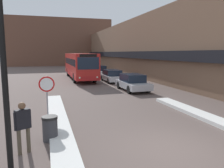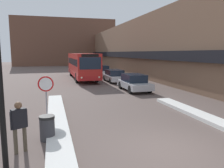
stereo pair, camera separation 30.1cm
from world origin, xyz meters
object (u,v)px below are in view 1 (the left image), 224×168
(parked_car_back, at_px, (99,71))
(pedestrian, at_px, (23,123))
(trash_bin, at_px, (50,128))
(parked_car_middle, at_px, (112,76))
(street_lamp, at_px, (11,9))
(parked_car_front, at_px, (133,82))
(stop_sign, at_px, (47,89))
(city_bus, at_px, (80,65))

(parked_car_back, height_order, pedestrian, pedestrian)
(pedestrian, height_order, trash_bin, pedestrian)
(parked_car_middle, distance_m, street_lamp, 19.66)
(parked_car_front, relative_size, stop_sign, 1.96)
(city_bus, relative_size, stop_sign, 5.67)
(stop_sign, bearing_deg, parked_car_front, 42.71)
(parked_car_back, bearing_deg, city_bus, -141.27)
(parked_car_front, height_order, parked_car_back, parked_car_back)
(city_bus, height_order, pedestrian, city_bus)
(city_bus, height_order, parked_car_middle, city_bus)
(parked_car_front, distance_m, trash_bin, 11.89)
(city_bus, bearing_deg, stop_sign, -103.65)
(city_bus, height_order, parked_car_back, city_bus)
(parked_car_middle, xyz_separation_m, parked_car_back, (0.00, 6.52, 0.06))
(parked_car_back, bearing_deg, street_lamp, -108.57)
(parked_car_middle, distance_m, parked_car_back, 6.52)
(pedestrian, bearing_deg, parked_car_front, 25.31)
(parked_car_middle, bearing_deg, city_bus, 128.56)
(parked_car_front, xyz_separation_m, parked_car_middle, (-0.00, 6.18, -0.04))
(pedestrian, distance_m, trash_bin, 1.34)
(pedestrian, bearing_deg, city_bus, 49.88)
(street_lamp, height_order, trash_bin, street_lamp)
(parked_car_middle, bearing_deg, parked_car_back, 90.00)
(parked_car_middle, distance_m, stop_sign, 14.83)
(city_bus, relative_size, parked_car_middle, 2.74)
(pedestrian, bearing_deg, stop_sign, 50.95)
(parked_car_front, bearing_deg, parked_car_back, 90.00)
(parked_car_front, height_order, parked_car_middle, parked_car_front)
(parked_car_front, xyz_separation_m, trash_bin, (-7.21, -9.45, -0.26))
(street_lamp, xyz_separation_m, trash_bin, (0.87, 1.90, -3.96))
(parked_car_back, bearing_deg, parked_car_middle, -90.00)
(parked_car_front, height_order, stop_sign, stop_sign)
(parked_car_front, distance_m, pedestrian, 13.10)
(parked_car_middle, height_order, parked_car_back, parked_car_back)
(parked_car_middle, xyz_separation_m, street_lamp, (-8.08, -17.53, 3.74))
(stop_sign, relative_size, street_lamp, 0.30)
(parked_car_front, distance_m, parked_car_back, 12.71)
(parked_car_front, height_order, street_lamp, street_lamp)
(parked_car_back, height_order, trash_bin, parked_car_back)
(parked_car_middle, height_order, pedestrian, pedestrian)
(parked_car_front, bearing_deg, city_bus, 107.33)
(street_lamp, relative_size, pedestrian, 4.18)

